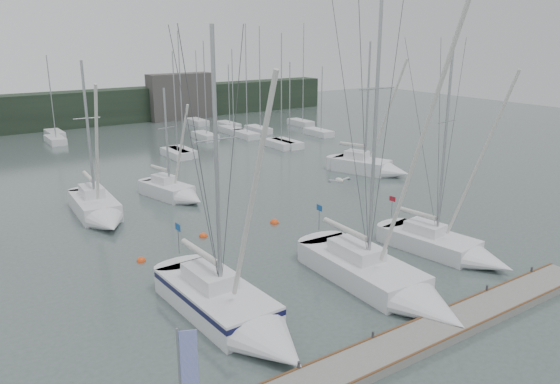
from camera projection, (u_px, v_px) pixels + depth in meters
The scene contains 16 objects.
ground at pixel (346, 298), 28.20m from camera, with size 160.00×160.00×0.00m, color #43514D.
dock at pixel (421, 338), 24.18m from camera, with size 24.00×2.00×0.40m, color slate.
far_treeline at pixel (57, 111), 76.64m from camera, with size 90.00×4.00×5.00m, color black.
far_building_right at pixel (180, 96), 84.48m from camera, with size 10.00×3.00×7.00m, color #44423F.
mast_forest at pixel (136, 141), 65.86m from camera, with size 58.78×27.01×14.81m.
sailboat_near_left at pixel (238, 315), 25.19m from camera, with size 3.53×10.96×14.63m.
sailboat_near_center at pixel (392, 286), 28.25m from camera, with size 3.64×11.49×17.89m.
sailboat_near_right at pixel (456, 250), 33.00m from camera, with size 3.82×8.75×13.86m.
sailboat_mid_b at pixel (100, 212), 39.68m from camera, with size 3.20×8.76×12.17m.
sailboat_mid_c at pixel (176, 193), 44.49m from camera, with size 3.70×6.97×9.66m.
sailboat_mid_e at pixel (375, 168), 52.49m from camera, with size 5.21×8.08×13.19m.
buoy_a at pixel (203, 237), 36.58m from camera, with size 0.57×0.57×0.57m, color #E74814.
buoy_b at pixel (274, 223), 39.15m from camera, with size 0.64×0.64×0.64m, color #E74814.
buoy_c at pixel (141, 261), 32.69m from camera, with size 0.54×0.54×0.54m, color #E74814.
dock_banner at pixel (186, 376), 17.07m from camera, with size 0.59×0.29×4.19m.
seagull at pixel (339, 180), 26.47m from camera, with size 1.12×0.52×0.22m.
Camera 1 is at (-17.17, -19.14, 13.26)m, focal length 35.00 mm.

